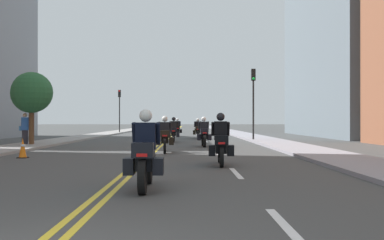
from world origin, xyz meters
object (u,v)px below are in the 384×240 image
at_px(motorcycle_6, 177,129).
at_px(traffic_cone_1, 23,148).
at_px(motorcycle_4, 174,132).
at_px(motorcycle_0, 145,157).
at_px(motorcycle_1, 221,144).
at_px(street_tree_0, 31,94).
at_px(motorcycle_7, 198,128).
at_px(traffic_light_far, 119,103).
at_px(motorcycle_3, 204,134).
at_px(pedestrian_0, 25,129).
at_px(motorcycle_2, 165,137).
at_px(traffic_light_near, 253,92).
at_px(motorcycle_5, 198,130).
at_px(street_tree_1, 32,93).

distance_m(motorcycle_6, traffic_cone_1, 23.34).
bearing_deg(motorcycle_4, motorcycle_0, -90.64).
bearing_deg(motorcycle_1, street_tree_0, 134.73).
height_order(motorcycle_1, motorcycle_6, same).
distance_m(motorcycle_6, motorcycle_7, 5.07).
bearing_deg(traffic_light_far, motorcycle_3, -71.99).
bearing_deg(pedestrian_0, traffic_cone_1, 81.01).
bearing_deg(motorcycle_2, traffic_light_far, 99.36).
relative_size(motorcycle_3, motorcycle_4, 0.98).
xyz_separation_m(motorcycle_2, traffic_light_near, (5.50, 11.02, 2.71)).
distance_m(motorcycle_0, motorcycle_3, 15.01).
xyz_separation_m(motorcycle_4, traffic_cone_1, (-5.23, -12.39, -0.29)).
bearing_deg(motorcycle_5, motorcycle_1, -88.47).
relative_size(motorcycle_5, street_tree_0, 0.58).
relative_size(motorcycle_2, motorcycle_3, 0.98).
bearing_deg(motorcycle_4, traffic_cone_1, -113.65).
bearing_deg(motorcycle_0, traffic_light_far, 98.91).
height_order(traffic_light_far, street_tree_1, traffic_light_far).
xyz_separation_m(motorcycle_4, motorcycle_5, (1.70, 5.16, -0.01)).
xyz_separation_m(motorcycle_6, street_tree_0, (-7.57, -15.23, 2.19)).
bearing_deg(street_tree_0, motorcycle_3, -1.64).
height_order(motorcycle_7, street_tree_1, street_tree_1).
height_order(motorcycle_2, motorcycle_6, motorcycle_6).
bearing_deg(traffic_cone_1, motorcycle_0, -55.46).
xyz_separation_m(motorcycle_1, motorcycle_2, (-2.02, 5.54, 0.00)).
relative_size(motorcycle_0, street_tree_1, 0.52).
distance_m(motorcycle_4, traffic_light_far, 22.25).
distance_m(traffic_cone_1, pedestrian_0, 8.08).
height_order(motorcycle_1, traffic_light_far, traffic_light_far).
height_order(motorcycle_1, motorcycle_3, motorcycle_1).
relative_size(motorcycle_0, motorcycle_4, 0.95).
xyz_separation_m(motorcycle_5, traffic_light_near, (3.70, -3.81, 2.73)).
xyz_separation_m(traffic_cone_1, traffic_light_far, (-1.51, 33.43, 2.99)).
relative_size(motorcycle_5, street_tree_1, 0.56).
height_order(motorcycle_3, traffic_light_near, traffic_light_near).
distance_m(motorcycle_2, street_tree_0, 9.13).
bearing_deg(motorcycle_0, motorcycle_3, 82.92).
height_order(motorcycle_1, traffic_light_near, traffic_light_near).
xyz_separation_m(motorcycle_7, traffic_cone_1, (-7.19, -27.42, -0.28)).
distance_m(motorcycle_0, street_tree_1, 17.79).
height_order(traffic_cone_1, street_tree_1, street_tree_1).
bearing_deg(street_tree_1, motorcycle_7, 63.26).
bearing_deg(pedestrian_0, traffic_light_near, 176.22).
height_order(traffic_light_near, traffic_light_far, traffic_light_near).
bearing_deg(traffic_light_near, pedestrian_0, -155.24).
relative_size(motorcycle_5, pedestrian_0, 1.27).
distance_m(motorcycle_0, motorcycle_4, 20.05).
xyz_separation_m(motorcycle_0, motorcycle_4, (-0.04, 20.05, 0.01)).
bearing_deg(traffic_light_far, traffic_light_near, -58.33).
bearing_deg(motorcycle_1, traffic_light_far, 105.62).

